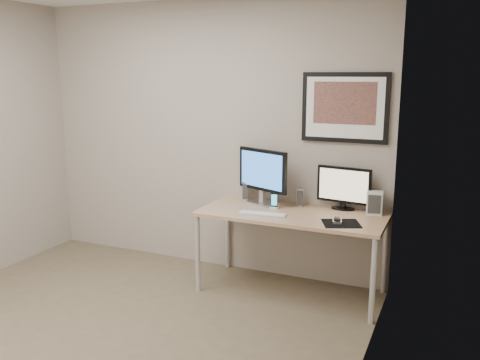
{
  "coord_description": "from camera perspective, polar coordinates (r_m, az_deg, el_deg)",
  "views": [
    {
      "loc": [
        2.29,
        -2.7,
        1.91
      ],
      "look_at": [
        0.62,
        1.1,
        1.04
      ],
      "focal_mm": 38.0,
      "sensor_mm": 36.0,
      "label": 1
    }
  ],
  "objects": [
    {
      "name": "monitor_large",
      "position": [
        4.62,
        2.55,
        0.68
      ],
      "size": [
        0.53,
        0.26,
        0.51
      ],
      "rotation": [
        0.0,
        0.0,
        -0.39
      ],
      "color": "#B2B2B7",
      "rests_on": "desk"
    },
    {
      "name": "mouse",
      "position": [
        4.16,
        10.87,
        -4.45
      ],
      "size": [
        0.09,
        0.13,
        0.04
      ],
      "primitive_type": "ellipsoid",
      "rotation": [
        0.0,
        0.0,
        0.24
      ],
      "color": "black",
      "rests_on": "mousepad"
    },
    {
      "name": "floor",
      "position": [
        4.02,
        -15.23,
        -16.9
      ],
      "size": [
        3.6,
        3.6,
        0.0
      ],
      "primitive_type": "plane",
      "color": "brown",
      "rests_on": "ground"
    },
    {
      "name": "remote",
      "position": [
        4.21,
        10.71,
        -4.43
      ],
      "size": [
        0.06,
        0.16,
        0.02
      ],
      "primitive_type": "cube",
      "rotation": [
        0.0,
        0.0,
        0.1
      ],
      "color": "black",
      "rests_on": "desk"
    },
    {
      "name": "desk",
      "position": [
        4.43,
        5.81,
        -4.5
      ],
      "size": [
        1.6,
        0.7,
        0.73
      ],
      "color": "olive",
      "rests_on": "floor"
    },
    {
      "name": "phone_dock",
      "position": [
        4.52,
        3.87,
        -2.33
      ],
      "size": [
        0.07,
        0.07,
        0.14
      ],
      "primitive_type": "cube",
      "rotation": [
        0.0,
        0.0,
        0.11
      ],
      "color": "black",
      "rests_on": "desk"
    },
    {
      "name": "framed_art",
      "position": [
        4.49,
        11.68,
        7.97
      ],
      "size": [
        0.75,
        0.04,
        0.6
      ],
      "color": "black",
      "rests_on": "room"
    },
    {
      "name": "monitor_tv",
      "position": [
        4.53,
        11.57,
        -0.78
      ],
      "size": [
        0.49,
        0.14,
        0.38
      ],
      "rotation": [
        0.0,
        0.0,
        -0.13
      ],
      "color": "black",
      "rests_on": "desk"
    },
    {
      "name": "room",
      "position": [
        3.9,
        -12.4,
        7.71
      ],
      "size": [
        3.6,
        3.6,
        3.6
      ],
      "color": "white",
      "rests_on": "ground"
    },
    {
      "name": "speaker_right",
      "position": [
        4.61,
        6.69,
        -1.95
      ],
      "size": [
        0.08,
        0.08,
        0.16
      ],
      "primitive_type": "cylinder",
      "rotation": [
        0.0,
        0.0,
        0.34
      ],
      "color": "#B2B2B7",
      "rests_on": "desk"
    },
    {
      "name": "mousepad",
      "position": [
        4.16,
        11.29,
        -4.8
      ],
      "size": [
        0.37,
        0.35,
        0.0
      ],
      "primitive_type": "cube",
      "rotation": [
        0.0,
        0.0,
        0.41
      ],
      "color": "black",
      "rests_on": "desk"
    },
    {
      "name": "speaker_left",
      "position": [
        4.82,
        0.66,
        -1.21
      ],
      "size": [
        0.08,
        0.08,
        0.17
      ],
      "primitive_type": "cylinder",
      "rotation": [
        0.0,
        0.0,
        0.21
      ],
      "color": "#B2B2B7",
      "rests_on": "desk"
    },
    {
      "name": "keyboard",
      "position": [
        4.33,
        2.55,
        -3.81
      ],
      "size": [
        0.42,
        0.15,
        0.01
      ],
      "primitive_type": "cube",
      "rotation": [
        0.0,
        0.0,
        0.1
      ],
      "color": "silver",
      "rests_on": "desk"
    },
    {
      "name": "fan_unit",
      "position": [
        4.46,
        14.86,
        -2.5
      ],
      "size": [
        0.14,
        0.11,
        0.2
      ],
      "primitive_type": "cube",
      "rotation": [
        0.0,
        0.0,
        0.14
      ],
      "color": "silver",
      "rests_on": "desk"
    }
  ]
}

